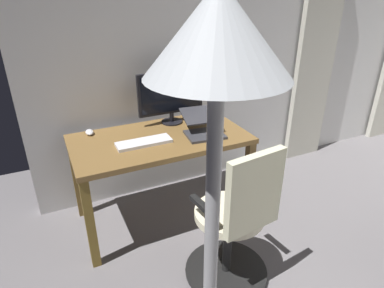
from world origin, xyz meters
TOP-DOWN VIEW (x-y plane):
  - back_room_partition at (0.00, -2.83)m, footprint 4.80×0.10m
  - curtain_right_panel at (-0.46, -2.72)m, footprint 0.47×0.06m
  - desk at (1.43, -2.32)m, footprint 1.35×0.72m
  - office_chair at (1.27, -1.46)m, footprint 0.56×0.56m
  - computer_monitor at (1.23, -2.57)m, footprint 0.57×0.18m
  - computer_keyboard at (1.58, -2.25)m, footprint 0.41×0.14m
  - laptop at (1.10, -2.23)m, footprint 0.32×0.38m
  - computer_mouse at (1.92, -2.61)m, footprint 0.06×0.10m
  - floor_lamp at (1.94, -0.58)m, footprint 0.28×0.28m

SIDE VIEW (x-z plane):
  - office_chair at x=1.27m, z-range -0.04..0.98m
  - desk at x=1.43m, z-range 0.28..1.03m
  - computer_keyboard at x=1.58m, z-range 0.75..0.77m
  - computer_mouse at x=1.92m, z-range 0.75..0.79m
  - laptop at x=1.10m, z-range 0.72..0.89m
  - computer_monitor at x=1.23m, z-range 0.78..1.21m
  - curtain_right_panel at x=-0.46m, z-range 0.00..2.17m
  - back_room_partition at x=0.00m, z-range 0.00..2.52m
  - floor_lamp at x=1.94m, z-range 0.46..2.28m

